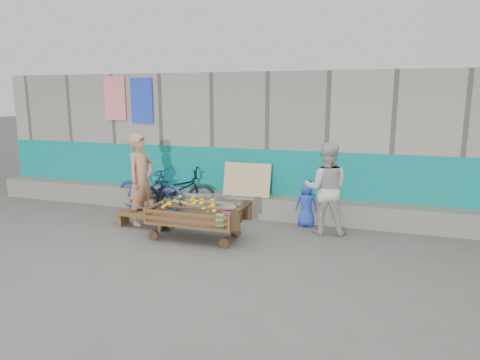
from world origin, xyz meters
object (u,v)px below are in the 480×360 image
(bench, at_px, (143,217))
(bicycle_blue, at_px, (149,188))
(banana_cart, at_px, (193,211))
(child, at_px, (306,205))
(woman, at_px, (326,189))
(vendor_man, at_px, (141,179))
(bicycle_dark, at_px, (173,191))

(bench, distance_m, bicycle_blue, 1.27)
(banana_cart, height_order, child, child)
(woman, bearing_deg, bicycle_blue, -11.39)
(woman, bearing_deg, vendor_man, 2.49)
(banana_cart, relative_size, vendor_man, 0.98)
(banana_cart, bearing_deg, bench, 165.72)
(bicycle_dark, bearing_deg, vendor_man, 148.35)
(bicycle_dark, bearing_deg, child, -108.32)
(banana_cart, xyz_separation_m, child, (1.78, 1.37, -0.07))
(bench, relative_size, vendor_man, 0.61)
(child, xyz_separation_m, bicycle_blue, (-3.49, 0.06, 0.07))
(bench, height_order, bicycle_dark, bicycle_dark)
(bench, relative_size, bicycle_blue, 0.66)
(banana_cart, xyz_separation_m, bicycle_blue, (-1.70, 1.43, -0.00))
(woman, distance_m, child, 0.65)
(banana_cart, relative_size, bicycle_blue, 1.05)
(banana_cart, relative_size, bench, 1.60)
(bicycle_dark, bearing_deg, woman, -113.50)
(vendor_man, bearing_deg, woman, -73.42)
(vendor_man, distance_m, bicycle_blue, 1.04)
(bench, height_order, bicycle_blue, bicycle_blue)
(vendor_man, distance_m, child, 3.28)
(banana_cart, bearing_deg, child, 37.52)
(bicycle_blue, bearing_deg, child, -85.86)
(banana_cart, distance_m, bench, 1.28)
(bicycle_dark, xyz_separation_m, bicycle_blue, (-0.58, 0.00, 0.01))
(vendor_man, xyz_separation_m, child, (3.14, 0.83, -0.46))
(bicycle_dark, height_order, bicycle_blue, bicycle_blue)
(vendor_man, xyz_separation_m, bicycle_dark, (0.23, 0.90, -0.40))
(banana_cart, distance_m, child, 2.25)
(child, distance_m, bicycle_blue, 3.49)
(woman, height_order, bicycle_dark, woman)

